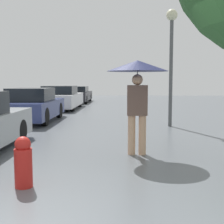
{
  "coord_description": "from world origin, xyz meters",
  "views": [
    {
      "loc": [
        0.12,
        -2.97,
        1.52
      ],
      "look_at": [
        -0.09,
        3.4,
        0.89
      ],
      "focal_mm": 50.0,
      "sensor_mm": 36.0,
      "label": 1
    }
  ],
  "objects_px": {
    "parked_car_third": "(61,98)",
    "parked_car_farthest": "(77,95)",
    "parked_car_second": "(33,106)",
    "pedestrian": "(137,77)",
    "street_lamp": "(171,44)",
    "fire_hydrant": "(23,162)"
  },
  "relations": [
    {
      "from": "parked_car_third",
      "to": "fire_hydrant",
      "type": "relative_size",
      "value": 6.02
    },
    {
      "from": "parked_car_second",
      "to": "parked_car_farthest",
      "type": "relative_size",
      "value": 0.86
    },
    {
      "from": "parked_car_farthest",
      "to": "pedestrian",
      "type": "bearing_deg",
      "value": -77.47
    },
    {
      "from": "parked_car_second",
      "to": "fire_hydrant",
      "type": "height_order",
      "value": "parked_car_second"
    },
    {
      "from": "parked_car_second",
      "to": "parked_car_farthest",
      "type": "height_order",
      "value": "parked_car_second"
    },
    {
      "from": "parked_car_third",
      "to": "fire_hydrant",
      "type": "height_order",
      "value": "parked_car_third"
    },
    {
      "from": "pedestrian",
      "to": "parked_car_second",
      "type": "bearing_deg",
      "value": 125.2
    },
    {
      "from": "parked_car_third",
      "to": "pedestrian",
      "type": "bearing_deg",
      "value": -70.84
    },
    {
      "from": "street_lamp",
      "to": "fire_hydrant",
      "type": "height_order",
      "value": "street_lamp"
    },
    {
      "from": "parked_car_third",
      "to": "street_lamp",
      "type": "distance_m",
      "value": 8.44
    },
    {
      "from": "street_lamp",
      "to": "parked_car_farthest",
      "type": "bearing_deg",
      "value": 112.24
    },
    {
      "from": "parked_car_second",
      "to": "parked_car_third",
      "type": "relative_size",
      "value": 0.87
    },
    {
      "from": "pedestrian",
      "to": "fire_hydrant",
      "type": "height_order",
      "value": "pedestrian"
    },
    {
      "from": "parked_car_second",
      "to": "fire_hydrant",
      "type": "xyz_separation_m",
      "value": [
        1.97,
        -7.29,
        -0.22
      ]
    },
    {
      "from": "pedestrian",
      "to": "parked_car_third",
      "type": "relative_size",
      "value": 0.44
    },
    {
      "from": "parked_car_third",
      "to": "parked_car_farthest",
      "type": "xyz_separation_m",
      "value": [
        0.12,
        5.42,
        -0.05
      ]
    },
    {
      "from": "pedestrian",
      "to": "parked_car_third",
      "type": "xyz_separation_m",
      "value": [
        -3.68,
        10.58,
        -1.01
      ]
    },
    {
      "from": "pedestrian",
      "to": "parked_car_second",
      "type": "distance_m",
      "value": 6.48
    },
    {
      "from": "parked_car_farthest",
      "to": "street_lamp",
      "type": "distance_m",
      "value": 13.03
    },
    {
      "from": "parked_car_second",
      "to": "fire_hydrant",
      "type": "relative_size",
      "value": 5.22
    },
    {
      "from": "parked_car_third",
      "to": "parked_car_farthest",
      "type": "height_order",
      "value": "parked_car_third"
    },
    {
      "from": "parked_car_second",
      "to": "street_lamp",
      "type": "height_order",
      "value": "street_lamp"
    }
  ]
}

